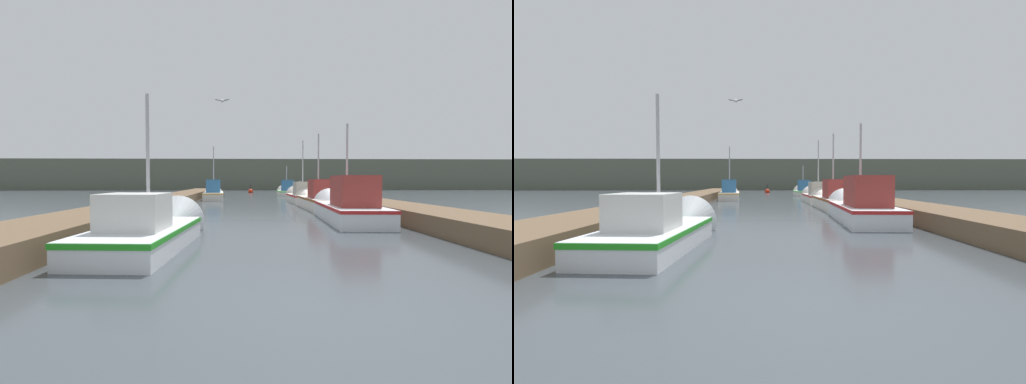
% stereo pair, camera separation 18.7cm
% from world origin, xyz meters
% --- Properties ---
extents(ground_plane, '(200.00, 200.00, 0.00)m').
position_xyz_m(ground_plane, '(0.00, 0.00, 0.00)').
color(ground_plane, '#3D4449').
extents(dock_left, '(2.21, 40.00, 0.54)m').
position_xyz_m(dock_left, '(-5.38, 16.00, 0.27)').
color(dock_left, brown).
rests_on(dock_left, ground_plane).
extents(dock_right, '(2.21, 40.00, 0.54)m').
position_xyz_m(dock_right, '(5.38, 16.00, 0.27)').
color(dock_right, brown).
rests_on(dock_right, ground_plane).
extents(distant_shore_ridge, '(120.00, 16.00, 4.67)m').
position_xyz_m(distant_shore_ridge, '(0.00, 55.64, 2.34)').
color(distant_shore_ridge, '#565B4C').
rests_on(distant_shore_ridge, ground_plane).
extents(fishing_boat_0, '(1.96, 4.96, 3.96)m').
position_xyz_m(fishing_boat_0, '(-2.92, 4.48, 0.36)').
color(fishing_boat_0, silver).
rests_on(fishing_boat_0, ground_plane).
extents(fishing_boat_1, '(2.02, 6.05, 4.10)m').
position_xyz_m(fishing_boat_1, '(3.01, 9.15, 0.52)').
color(fishing_boat_1, silver).
rests_on(fishing_boat_1, ground_plane).
extents(fishing_boat_2, '(1.67, 6.14, 4.39)m').
position_xyz_m(fishing_boat_2, '(3.08, 14.69, 0.46)').
color(fishing_boat_2, silver).
rests_on(fishing_boat_2, ground_plane).
extents(fishing_boat_3, '(1.80, 5.42, 4.70)m').
position_xyz_m(fishing_boat_3, '(3.09, 19.56, 0.43)').
color(fishing_boat_3, silver).
rests_on(fishing_boat_3, ground_plane).
extents(fishing_boat_4, '(1.88, 6.30, 4.55)m').
position_xyz_m(fishing_boat_4, '(-3.28, 23.66, 0.47)').
color(fishing_boat_4, silver).
rests_on(fishing_boat_4, ground_plane).
extents(fishing_boat_5, '(1.69, 4.72, 3.42)m').
position_xyz_m(fishing_boat_5, '(3.26, 29.71, 0.42)').
color(fishing_boat_5, silver).
rests_on(fishing_boat_5, ground_plane).
extents(mooring_piling_0, '(0.23, 0.23, 1.37)m').
position_xyz_m(mooring_piling_0, '(4.41, 28.62, 0.69)').
color(mooring_piling_0, '#473523').
rests_on(mooring_piling_0, ground_plane).
extents(mooring_piling_1, '(0.30, 0.30, 0.96)m').
position_xyz_m(mooring_piling_1, '(4.46, 13.53, 0.48)').
color(mooring_piling_1, '#473523').
rests_on(mooring_piling_1, ground_plane).
extents(mooring_piling_2, '(0.32, 0.32, 0.99)m').
position_xyz_m(mooring_piling_2, '(4.49, 14.21, 0.50)').
color(mooring_piling_2, '#473523').
rests_on(mooring_piling_2, ground_plane).
extents(mooring_piling_3, '(0.33, 0.33, 1.29)m').
position_xyz_m(mooring_piling_3, '(4.41, 30.78, 0.65)').
color(mooring_piling_3, '#473523').
rests_on(mooring_piling_3, ground_plane).
extents(channel_buoy, '(0.60, 0.60, 1.10)m').
position_xyz_m(channel_buoy, '(-0.13, 36.34, 0.17)').
color(channel_buoy, red).
rests_on(channel_buoy, ground_plane).
extents(seagull_lead, '(0.55, 0.29, 0.12)m').
position_xyz_m(seagull_lead, '(-1.67, 9.93, 4.62)').
color(seagull_lead, white).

